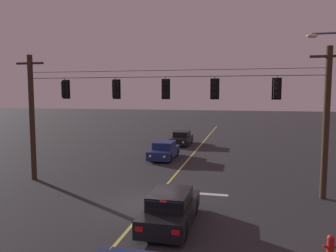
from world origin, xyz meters
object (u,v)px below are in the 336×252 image
object	(u,v)px
traffic_light_rightmost	(277,89)
car_oncoming_lead	(164,151)
traffic_light_left_inner	(116,89)
car_waiting_near_lane	(171,209)
car_oncoming_trailing	(182,138)
traffic_light_right_inner	(215,89)
traffic_light_leftmost	(65,89)
fire_hydrant	(330,247)
traffic_light_centre	(165,89)

from	to	relation	value
traffic_light_rightmost	car_oncoming_lead	xyz separation A→B (m)	(-7.92, 8.24, -4.90)
traffic_light_left_inner	car_waiting_near_lane	bearing A→B (deg)	-48.87
car_waiting_near_lane	car_oncoming_trailing	distance (m)	21.05
car_waiting_near_lane	car_oncoming_lead	world-z (taller)	same
traffic_light_right_inner	car_oncoming_lead	distance (m)	10.72
traffic_light_leftmost	traffic_light_left_inner	bearing A→B (deg)	0.00
traffic_light_rightmost	fire_hydrant	bearing A→B (deg)	-79.91
traffic_light_left_inner	car_oncoming_trailing	world-z (taller)	traffic_light_left_inner
traffic_light_left_inner	car_waiting_near_lane	distance (m)	8.18
traffic_light_leftmost	traffic_light_right_inner	bearing A→B (deg)	0.00
traffic_light_left_inner	car_oncoming_lead	size ratio (longest dim) A/B	0.28
traffic_light_rightmost	car_waiting_near_lane	size ratio (longest dim) A/B	0.28
car_oncoming_lead	traffic_light_right_inner	bearing A→B (deg)	-59.91
car_oncoming_lead	traffic_light_leftmost	bearing A→B (deg)	-115.80
traffic_light_centre	car_oncoming_lead	xyz separation A→B (m)	(-2.09, 8.24, -4.90)
traffic_light_left_inner	traffic_light_centre	bearing A→B (deg)	0.00
traffic_light_left_inner	car_waiting_near_lane	world-z (taller)	traffic_light_left_inner
traffic_light_centre	fire_hydrant	xyz separation A→B (m)	(7.01, -6.63, -5.11)
traffic_light_centre	car_oncoming_lead	size ratio (longest dim) A/B	0.28
traffic_light_right_inner	fire_hydrant	world-z (taller)	traffic_light_right_inner
car_waiting_near_lane	car_oncoming_lead	distance (m)	13.64
car_oncoming_lead	fire_hydrant	xyz separation A→B (m)	(9.10, -14.87, -0.21)
traffic_light_left_inner	traffic_light_right_inner	xyz separation A→B (m)	(5.58, 0.00, 0.00)
traffic_light_centre	fire_hydrant	world-z (taller)	traffic_light_centre
traffic_light_leftmost	traffic_light_centre	bearing A→B (deg)	0.00
traffic_light_rightmost	car_waiting_near_lane	distance (m)	8.24
traffic_light_leftmost	traffic_light_right_inner	size ratio (longest dim) A/B	1.00
car_waiting_near_lane	fire_hydrant	xyz separation A→B (m)	(5.60, -1.69, -0.21)
traffic_light_centre	car_oncoming_lead	bearing A→B (deg)	104.24
traffic_light_right_inner	fire_hydrant	size ratio (longest dim) A/B	1.45
traffic_light_left_inner	car_oncoming_lead	bearing A→B (deg)	84.44
car_oncoming_trailing	fire_hydrant	world-z (taller)	car_oncoming_trailing
fire_hydrant	traffic_light_rightmost	bearing A→B (deg)	100.09
traffic_light_right_inner	traffic_light_rightmost	size ratio (longest dim) A/B	1.00
traffic_light_rightmost	fire_hydrant	distance (m)	8.45
traffic_light_centre	car_waiting_near_lane	bearing A→B (deg)	-73.99
traffic_light_left_inner	car_oncoming_lead	distance (m)	9.63
traffic_light_centre	traffic_light_rightmost	bearing A→B (deg)	0.00
car_oncoming_trailing	traffic_light_centre	bearing A→B (deg)	-82.58
traffic_light_left_inner	traffic_light_rightmost	world-z (taller)	same
fire_hydrant	traffic_light_right_inner	bearing A→B (deg)	123.13
traffic_light_right_inner	car_oncoming_lead	size ratio (longest dim) A/B	0.28
traffic_light_centre	traffic_light_right_inner	xyz separation A→B (m)	(2.69, 0.00, 0.00)
traffic_light_leftmost	traffic_light_right_inner	xyz separation A→B (m)	(8.76, 0.00, 0.00)
traffic_light_left_inner	traffic_light_right_inner	world-z (taller)	same
traffic_light_leftmost	car_waiting_near_lane	bearing A→B (deg)	-33.38
traffic_light_centre	fire_hydrant	bearing A→B (deg)	-43.39
traffic_light_leftmost	traffic_light_rightmost	size ratio (longest dim) A/B	1.00
car_oncoming_trailing	car_waiting_near_lane	bearing A→B (deg)	-80.49
traffic_light_rightmost	car_waiting_near_lane	world-z (taller)	traffic_light_rightmost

